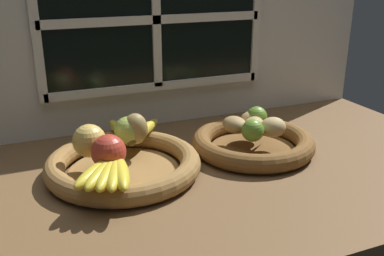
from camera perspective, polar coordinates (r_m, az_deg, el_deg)
name	(u,v)px	position (r cm, az deg, el deg)	size (l,w,h in cm)	color
ground_plane	(195,165)	(109.84, 0.36, -4.82)	(140.00, 90.00, 3.00)	brown
back_wall	(154,30)	(128.50, -4.94, 12.53)	(140.00, 4.60, 55.00)	silver
fruit_bowl_left	(124,165)	(102.54, -8.84, -4.71)	(35.61, 35.61, 4.75)	olive
fruit_bowl_right	(253,143)	(114.44, 7.89, -1.93)	(31.39, 31.39, 4.75)	brown
apple_red_front	(109,152)	(94.01, -10.74, -3.04)	(7.44, 7.44, 7.44)	#B73828
apple_green_back	(128,131)	(106.09, -8.27, -0.32)	(6.79, 6.79, 6.79)	#99B74C
apple_golden_left	(89,141)	(100.58, -13.14, -1.62)	(7.50, 7.50, 7.50)	#DBB756
pear_brown	(135,129)	(105.77, -7.35, -0.11)	(5.99, 5.69, 7.61)	olive
banana_bunch_front	(109,172)	(89.90, -10.67, -5.61)	(13.55, 16.84, 3.32)	yellow
banana_bunch_back	(133,130)	(111.95, -7.70, -0.28)	(14.18, 17.17, 2.74)	yellow
potato_small	(273,127)	(111.65, 10.44, 0.12)	(6.50, 5.97, 4.99)	tan
potato_back	(252,119)	(117.65, 7.75, 1.16)	(6.72, 5.26, 4.34)	#A38451
potato_oblong	(235,124)	(113.44, 5.54, 0.46)	(7.12, 5.70, 4.10)	#A38451
potato_large	(254,126)	(112.74, 8.01, 0.30)	(7.22, 5.10, 4.41)	tan
lime_near	(253,130)	(107.82, 7.86, -0.32)	(5.53, 5.53, 5.53)	olive
lime_far	(257,117)	(117.53, 8.37, 1.43)	(5.59, 5.59, 5.59)	olive
chili_pepper	(262,130)	(113.57, 9.07, -0.24)	(2.03, 2.03, 12.08)	red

